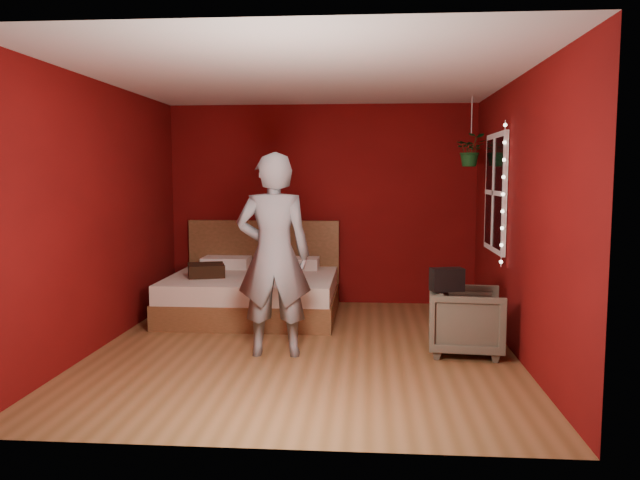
{
  "coord_description": "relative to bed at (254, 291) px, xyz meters",
  "views": [
    {
      "loc": [
        0.62,
        -5.92,
        1.69
      ],
      "look_at": [
        0.12,
        0.4,
        1.03
      ],
      "focal_mm": 35.0,
      "sensor_mm": 36.0,
      "label": 1
    }
  ],
  "objects": [
    {
      "name": "window",
      "position": [
        2.73,
        -0.55,
        1.22
      ],
      "size": [
        0.05,
        0.97,
        1.27
      ],
      "color": "white",
      "rests_on": "room_walls"
    },
    {
      "name": "fairy_lights",
      "position": [
        2.7,
        -1.07,
        1.22
      ],
      "size": [
        0.04,
        0.04,
        1.45
      ],
      "color": "silver",
      "rests_on": "room_walls"
    },
    {
      "name": "hanging_plant",
      "position": [
        2.57,
        0.12,
        1.69
      ],
      "size": [
        0.38,
        0.34,
        0.81
      ],
      "color": "silver",
      "rests_on": "room_walls"
    },
    {
      "name": "throw_pillow",
      "position": [
        -0.53,
        -0.22,
        0.29
      ],
      "size": [
        0.52,
        0.52,
        0.15
      ],
      "primitive_type": "cube",
      "rotation": [
        0.0,
        0.0,
        0.32
      ],
      "color": "black",
      "rests_on": "bed"
    },
    {
      "name": "bed",
      "position": [
        0.0,
        0.0,
        0.0
      ],
      "size": [
        1.99,
        1.69,
        1.09
      ],
      "color": "brown",
      "rests_on": "ground"
    },
    {
      "name": "room_walls",
      "position": [
        0.76,
        -1.45,
        1.39
      ],
      "size": [
        4.04,
        4.54,
        2.62
      ],
      "color": "#640A0A",
      "rests_on": "ground"
    },
    {
      "name": "armchair",
      "position": [
        2.31,
        -1.48,
        0.03
      ],
      "size": [
        0.75,
        0.73,
        0.63
      ],
      "primitive_type": "imported",
      "rotation": [
        0.0,
        0.0,
        1.48
      ],
      "color": "#5A5747",
      "rests_on": "ground"
    },
    {
      "name": "handbag",
      "position": [
        2.1,
        -1.64,
        0.45
      ],
      "size": [
        0.32,
        0.21,
        0.21
      ],
      "primitive_type": "cube",
      "rotation": [
        0.0,
        0.0,
        0.24
      ],
      "color": "black",
      "rests_on": "armchair"
    },
    {
      "name": "floor",
      "position": [
        0.76,
        -1.45,
        -0.28
      ],
      "size": [
        4.5,
        4.5,
        0.0
      ],
      "primitive_type": "plane",
      "color": "olive",
      "rests_on": "ground"
    },
    {
      "name": "person",
      "position": [
        0.5,
        -1.68,
        0.66
      ],
      "size": [
        0.73,
        0.51,
        1.9
      ],
      "primitive_type": "imported",
      "rotation": [
        0.0,
        0.0,
        3.22
      ],
      "color": "slate",
      "rests_on": "ground"
    }
  ]
}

